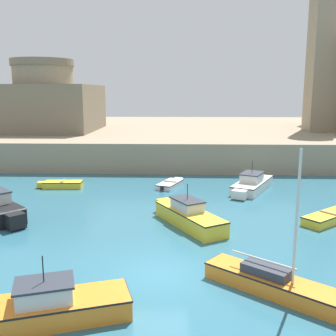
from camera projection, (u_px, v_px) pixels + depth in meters
ground_plane at (159, 274)px, 16.45m from camera, size 200.00×200.00×0.00m
quay_seawall at (175, 136)px, 55.58m from camera, size 120.00×40.00×2.84m
motorboat_yellow_0 at (188, 215)px, 22.42m from camera, size 4.18×5.87×2.41m
dinghy_white_1 at (171, 184)px, 31.58m from camera, size 2.27×3.64×0.50m
dinghy_yellow_3 at (62, 184)px, 31.21m from camera, size 3.57×1.33×0.61m
sailboat_orange_4 at (282, 285)px, 14.59m from camera, size 5.77×4.87×5.60m
dinghy_yellow_5 at (329, 217)px, 23.02m from camera, size 3.90×3.44×0.61m
motorboat_orange_6 at (48, 307)px, 12.96m from camera, size 5.90×3.17×2.31m
motorboat_white_8 at (252, 184)px, 30.35m from camera, size 4.09×6.28×2.31m
fortress at (45, 104)px, 48.32m from camera, size 12.62×12.62×8.54m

